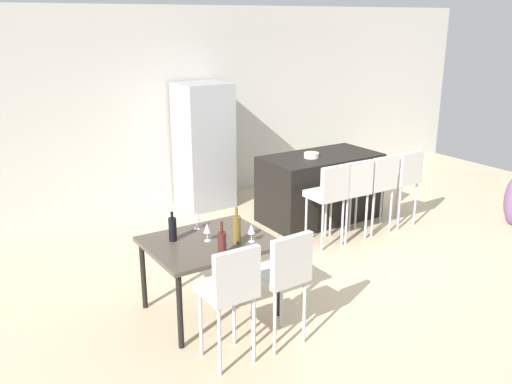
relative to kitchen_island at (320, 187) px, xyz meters
name	(u,v)px	position (x,y,z in m)	size (l,w,h in m)	color
ground_plane	(336,245)	(-0.43, -0.87, -0.46)	(10.00, 10.00, 0.00)	#C6B28E
back_wall	(227,103)	(-0.43, 1.84, 0.99)	(10.00, 0.12, 2.90)	beige
kitchen_island	(320,187)	(0.00, 0.00, 0.00)	(1.63, 0.87, 0.92)	black
bar_chair_left	(329,192)	(-0.53, -0.81, 0.24)	(0.40, 0.40, 1.05)	beige
bar_chair_middle	(353,187)	(-0.13, -0.81, 0.24)	(0.42, 0.42, 1.05)	beige
bar_chair_right	(379,182)	(0.31, -0.81, 0.24)	(0.41, 0.41, 1.05)	beige
bar_chair_far	(404,176)	(0.77, -0.81, 0.24)	(0.41, 0.41, 1.05)	beige
dining_table	(209,248)	(-2.52, -1.47, 0.21)	(1.14, 0.95, 0.74)	#4C4238
dining_chair_near	(230,286)	(-2.78, -2.31, 0.24)	(0.40, 0.40, 1.05)	beige
dining_chair_far	(283,271)	(-2.26, -2.31, 0.24)	(0.42, 0.42, 1.05)	beige
wine_bottle_right	(173,229)	(-2.81, -1.29, 0.40)	(0.08, 0.08, 0.28)	black
wine_bottle_near	(237,229)	(-2.33, -1.65, 0.41)	(0.08, 0.08, 0.34)	brown
wine_bottle_corner	(222,243)	(-2.58, -1.83, 0.39)	(0.08, 0.08, 0.31)	#471E19
wine_glass_left	(196,217)	(-2.49, -1.15, 0.40)	(0.07, 0.07, 0.17)	silver
wine_glass_middle	(251,229)	(-2.21, -1.71, 0.40)	(0.07, 0.07, 0.17)	silver
wine_glass_far	(207,228)	(-2.54, -1.47, 0.40)	(0.07, 0.07, 0.17)	silver
refrigerator	(204,146)	(-1.08, 1.40, 0.46)	(0.72, 0.68, 1.84)	#939699
fruit_bowl	(311,155)	(-0.19, -0.04, 0.50)	(0.20, 0.20, 0.07)	beige
potted_plant	(338,162)	(1.53, 1.39, -0.15)	(0.35, 0.35, 0.55)	beige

